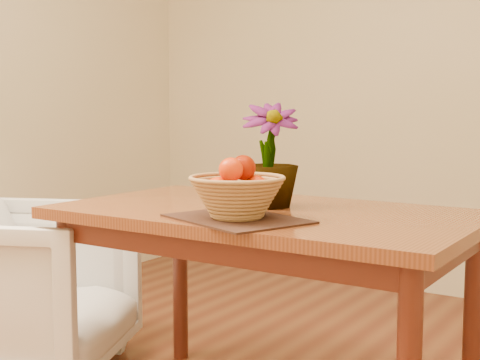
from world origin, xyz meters
The scene contains 7 objects.
wall_back centered at (0.00, 2.25, 1.35)m, with size 4.00×0.02×2.70m, color beige.
table centered at (0.00, 0.30, 0.66)m, with size 1.40×0.80×0.75m.
placemat centered at (0.04, 0.07, 0.75)m, with size 0.41×0.30×0.01m, color #311A12.
wicker_basket centered at (0.04, 0.07, 0.82)m, with size 0.30×0.30×0.12m.
orange_pile centered at (0.04, 0.07, 0.87)m, with size 0.18×0.19×0.14m.
potted_plant centered at (-0.01, 0.35, 0.93)m, with size 0.20×0.20×0.36m, color #144212.
armchair centered at (-1.03, 0.13, 0.39)m, with size 0.75×0.71×0.77m, color gray.
Camera 1 is at (1.15, -1.61, 1.08)m, focal length 50.00 mm.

